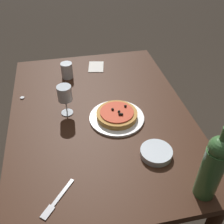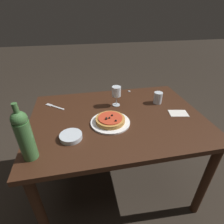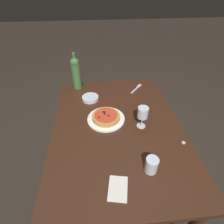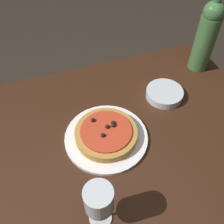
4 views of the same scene
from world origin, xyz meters
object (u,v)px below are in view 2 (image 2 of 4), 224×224
(water_cup, at_px, (158,98))
(bottle_cap, at_px, (129,91))
(fork, at_px, (54,106))
(dinner_plate, at_px, (110,122))
(wine_bottle, at_px, (24,135))
(side_bowl, at_px, (71,136))
(wine_glass, at_px, (116,92))
(pizza, at_px, (110,120))
(dining_table, at_px, (117,126))

(water_cup, relative_size, bottle_cap, 3.95)
(water_cup, bearing_deg, fork, -7.02)
(dinner_plate, distance_m, wine_bottle, 0.55)
(dinner_plate, height_order, side_bowl, side_bowl)
(wine_bottle, bearing_deg, wine_glass, -140.84)
(wine_bottle, bearing_deg, dinner_plate, -154.60)
(water_cup, bearing_deg, dinner_plate, 25.61)
(pizza, height_order, fork, pizza)
(water_cup, bearing_deg, pizza, 25.62)
(dinner_plate, xyz_separation_m, bottle_cap, (-0.27, -0.47, -0.00))
(dinner_plate, relative_size, wine_bottle, 0.83)
(pizza, xyz_separation_m, wine_glass, (-0.09, -0.24, 0.09))
(wine_glass, height_order, water_cup, wine_glass)
(wine_bottle, distance_m, water_cup, 1.02)
(fork, bearing_deg, wine_glass, -149.23)
(dining_table, xyz_separation_m, pizza, (0.07, 0.08, 0.12))
(wine_bottle, relative_size, water_cup, 3.47)
(wine_glass, relative_size, wine_bottle, 0.49)
(dinner_plate, height_order, wine_bottle, wine_bottle)
(dinner_plate, bearing_deg, dining_table, -131.99)
(dinner_plate, height_order, bottle_cap, dinner_plate)
(dinner_plate, height_order, wine_glass, wine_glass)
(dining_table, xyz_separation_m, fork, (0.47, -0.24, 0.10))
(dining_table, distance_m, side_bowl, 0.40)
(wine_glass, bearing_deg, dinner_plate, 68.40)
(dinner_plate, relative_size, wine_glass, 1.68)
(fork, bearing_deg, pizza, -178.54)
(dining_table, distance_m, water_cup, 0.42)
(wine_glass, xyz_separation_m, side_bowl, (0.36, 0.35, -0.10))
(wine_bottle, distance_m, side_bowl, 0.28)
(dining_table, relative_size, dinner_plate, 4.60)
(wine_glass, height_order, wine_bottle, wine_bottle)
(pizza, bearing_deg, wine_bottle, 25.39)
(bottle_cap, bearing_deg, wine_bottle, 42.97)
(dinner_plate, bearing_deg, wine_bottle, 25.40)
(pizza, distance_m, bottle_cap, 0.55)
(side_bowl, relative_size, bottle_cap, 5.74)
(wine_glass, bearing_deg, side_bowl, 44.25)
(wine_bottle, xyz_separation_m, fork, (-0.07, -0.54, -0.15))
(wine_glass, bearing_deg, pizza, 68.40)
(pizza, relative_size, bottle_cap, 8.42)
(water_cup, height_order, fork, water_cup)
(dining_table, height_order, side_bowl, side_bowl)
(water_cup, height_order, side_bowl, water_cup)
(water_cup, bearing_deg, bottle_cap, -57.33)
(pizza, xyz_separation_m, wine_bottle, (0.48, 0.23, 0.12))
(dining_table, bearing_deg, pizza, 48.04)
(side_bowl, bearing_deg, dinner_plate, -157.05)
(pizza, bearing_deg, bottle_cap, -120.01)
(dinner_plate, relative_size, water_cup, 2.88)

